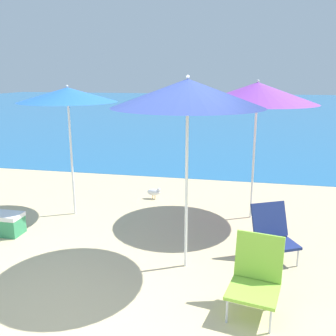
# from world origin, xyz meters

# --- Properties ---
(ground_plane) EXTENTS (60.00, 60.00, 0.00)m
(ground_plane) POSITION_xyz_m (0.00, 0.00, 0.00)
(ground_plane) COLOR #D1BA89
(sea_water) EXTENTS (60.00, 40.00, 0.01)m
(sea_water) POSITION_xyz_m (0.00, 25.13, 0.00)
(sea_water) COLOR #23669E
(sea_water) RESTS_ON ground
(beach_umbrella_navy) EXTENTS (1.79, 1.79, 2.38)m
(beach_umbrella_navy) POSITION_xyz_m (0.57, 1.04, 2.18)
(beach_umbrella_navy) COLOR white
(beach_umbrella_navy) RESTS_ON ground
(beach_umbrella_purple) EXTENTS (1.92, 1.92, 2.31)m
(beach_umbrella_purple) POSITION_xyz_m (1.39, 2.93, 2.10)
(beach_umbrella_purple) COLOR white
(beach_umbrella_purple) RESTS_ON ground
(beach_umbrella_blue) EXTENTS (1.63, 1.63, 2.22)m
(beach_umbrella_blue) POSITION_xyz_m (-1.64, 2.47, 2.06)
(beach_umbrella_blue) COLOR white
(beach_umbrella_blue) RESTS_ON ground
(beach_chair_lime) EXTENTS (0.59, 0.64, 0.78)m
(beach_chair_lime) POSITION_xyz_m (1.42, 0.29, 0.40)
(beach_chair_lime) COLOR silver
(beach_chair_lime) RESTS_ON ground
(beach_chair_navy) EXTENTS (0.67, 0.69, 0.73)m
(beach_chair_navy) POSITION_xyz_m (1.65, 1.48, 0.38)
(beach_chair_navy) COLOR silver
(beach_chair_navy) RESTS_ON ground
(cooler_box) EXTENTS (0.52, 0.32, 0.33)m
(cooler_box) POSITION_xyz_m (-2.30, 1.44, 0.17)
(cooler_box) COLOR #338C59
(cooler_box) RESTS_ON ground
(seagull) EXTENTS (0.27, 0.11, 0.23)m
(seagull) POSITION_xyz_m (-0.47, 3.55, 0.14)
(seagull) COLOR gold
(seagull) RESTS_ON ground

